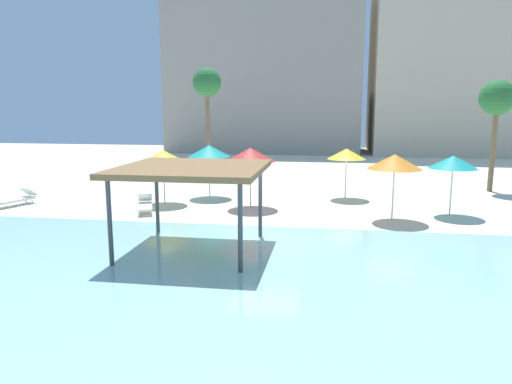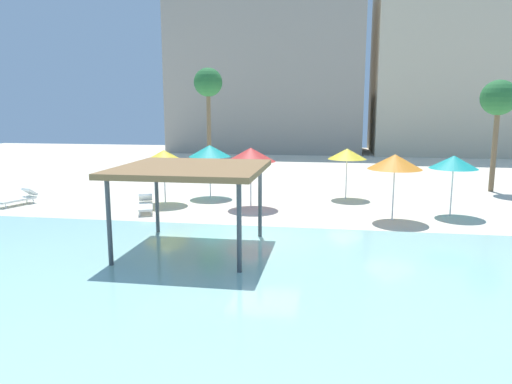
# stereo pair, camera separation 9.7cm
# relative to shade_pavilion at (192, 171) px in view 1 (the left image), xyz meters

# --- Properties ---
(ground_plane) EXTENTS (80.00, 80.00, 0.00)m
(ground_plane) POSITION_rel_shade_pavilion_xyz_m (2.09, 1.89, -2.62)
(ground_plane) COLOR beige
(lagoon_water) EXTENTS (44.00, 13.50, 0.04)m
(lagoon_water) POSITION_rel_shade_pavilion_xyz_m (2.09, -3.36, -2.60)
(lagoon_water) COLOR #99D1C6
(lagoon_water) RESTS_ON ground
(shade_pavilion) EXTENTS (4.55, 4.55, 2.79)m
(shade_pavilion) POSITION_rel_shade_pavilion_xyz_m (0.00, 0.00, 0.00)
(shade_pavilion) COLOR #42474C
(shade_pavilion) RESTS_ON ground
(beach_umbrella_teal_0) EXTENTS (2.16, 2.16, 2.71)m
(beach_umbrella_teal_0) POSITION_rel_shade_pavilion_xyz_m (-1.80, 9.23, -0.21)
(beach_umbrella_teal_0) COLOR silver
(beach_umbrella_teal_0) RESTS_ON ground
(beach_umbrella_teal_1) EXTENTS (2.02, 2.02, 2.61)m
(beach_umbrella_teal_1) POSITION_rel_shade_pavilion_xyz_m (9.52, 6.68, -0.30)
(beach_umbrella_teal_1) COLOR silver
(beach_umbrella_teal_1) RESTS_ON ground
(beach_umbrella_yellow_2) EXTENTS (1.95, 1.95, 2.57)m
(beach_umbrella_yellow_2) POSITION_rel_shade_pavilion_xyz_m (5.16, 9.97, -0.33)
(beach_umbrella_yellow_2) COLOR silver
(beach_umbrella_yellow_2) RESTS_ON ground
(beach_umbrella_red_3) EXTENTS (2.30, 2.30, 2.80)m
(beach_umbrella_red_3) POSITION_rel_shade_pavilion_xyz_m (0.72, 7.00, -0.15)
(beach_umbrella_red_3) COLOR silver
(beach_umbrella_red_3) RESTS_ON ground
(beach_umbrella_orange_4) EXTENTS (2.20, 2.20, 2.75)m
(beach_umbrella_orange_4) POSITION_rel_shade_pavilion_xyz_m (6.94, 5.37, -0.18)
(beach_umbrella_orange_4) COLOR silver
(beach_umbrella_orange_4) RESTS_ON ground
(beach_umbrella_yellow_5) EXTENTS (2.20, 2.20, 2.61)m
(beach_umbrella_yellow_5) POSITION_rel_shade_pavilion_xyz_m (-3.55, 7.25, -0.32)
(beach_umbrella_yellow_5) COLOR silver
(beach_umbrella_yellow_5) RESTS_ON ground
(lounge_chair_1) EXTENTS (1.19, 1.99, 0.74)m
(lounge_chair_1) POSITION_rel_shade_pavilion_xyz_m (-10.35, 5.85, -2.29)
(lounge_chair_1) COLOR white
(lounge_chair_1) RESTS_ON ground
(lounge_chair_2) EXTENTS (1.25, 1.98, 0.74)m
(lounge_chair_2) POSITION_rel_shade_pavilion_xyz_m (-3.79, 5.36, -2.29)
(lounge_chair_2) COLOR white
(lounge_chair_2) RESTS_ON ground
(palm_tree_0) EXTENTS (1.90, 1.90, 6.08)m
(palm_tree_0) POSITION_rel_shade_pavilion_xyz_m (13.19, 13.38, 2.37)
(palm_tree_0) COLOR brown
(palm_tree_0) RESTS_ON ground
(palm_tree_1) EXTENTS (1.90, 1.90, 7.20)m
(palm_tree_1) POSITION_rel_shade_pavilion_xyz_m (-3.86, 16.97, 3.42)
(palm_tree_1) COLOR brown
(palm_tree_1) RESTS_ON ground
(hotel_block_0) EXTENTS (19.65, 10.97, 16.58)m
(hotel_block_0) POSITION_rel_shade_pavilion_xyz_m (-2.63, 37.55, 5.66)
(hotel_block_0) COLOR #9E9384
(hotel_block_0) RESTS_ON ground
(hotel_block_1) EXTENTS (16.89, 11.30, 19.39)m
(hotel_block_1) POSITION_rel_shade_pavilion_xyz_m (16.82, 37.27, 7.07)
(hotel_block_1) COLOR beige
(hotel_block_1) RESTS_ON ground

